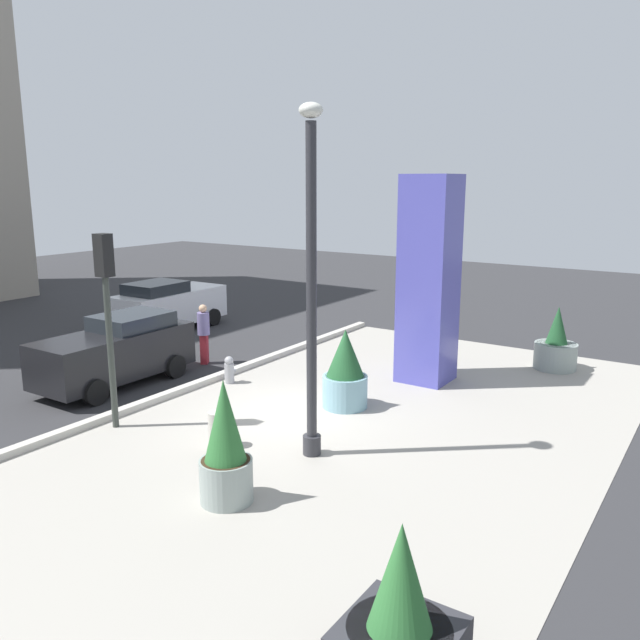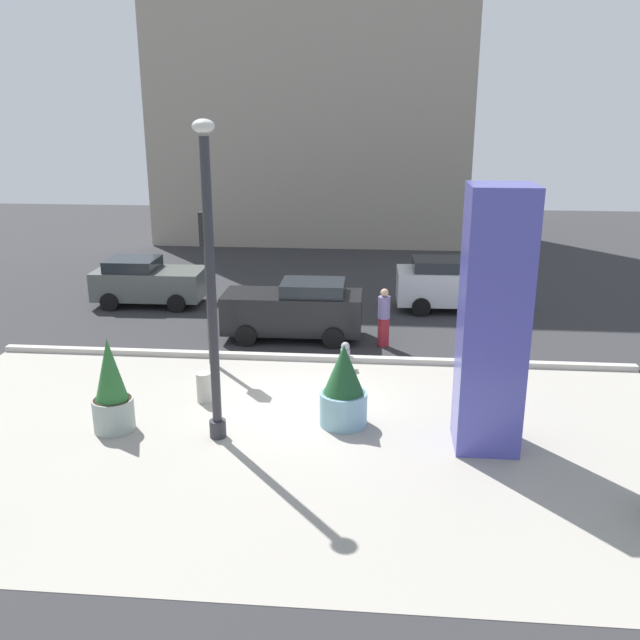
% 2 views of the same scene
% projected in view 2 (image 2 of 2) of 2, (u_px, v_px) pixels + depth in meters
% --- Properties ---
extents(ground_plane, '(60.00, 60.00, 0.00)m').
position_uv_depth(ground_plane, '(313.00, 350.00, 20.49)').
color(ground_plane, '#2D2D30').
extents(plaza_pavement, '(18.00, 10.00, 0.02)m').
position_uv_depth(plaza_pavement, '(285.00, 444.00, 14.78)').
color(plaza_pavement, '#9E998E').
rests_on(plaza_pavement, ground_plane).
extents(curb_strip, '(18.00, 0.24, 0.16)m').
position_uv_depth(curb_strip, '(310.00, 358.00, 19.63)').
color(curb_strip, '#B7B2A8').
rests_on(curb_strip, ground_plane).
extents(lamp_post, '(0.44, 0.44, 6.70)m').
position_uv_depth(lamp_post, '(211.00, 293.00, 14.13)').
color(lamp_post, '#2D2D33').
rests_on(lamp_post, ground_plane).
extents(art_pillar_blue, '(1.30, 1.30, 5.50)m').
position_uv_depth(art_pillar_blue, '(493.00, 322.00, 13.95)').
color(art_pillar_blue, '#4C4CAD').
rests_on(art_pillar_blue, ground_plane).
extents(potted_plant_by_pillar, '(0.90, 0.90, 2.16)m').
position_uv_depth(potted_plant_by_pillar, '(111.00, 391.00, 15.14)').
color(potted_plant_by_pillar, gray).
rests_on(potted_plant_by_pillar, ground_plane).
extents(potted_plant_near_right, '(1.08, 1.08, 1.92)m').
position_uv_depth(potted_plant_near_right, '(343.00, 389.00, 15.45)').
color(potted_plant_near_right, '#7AA8B7').
rests_on(potted_plant_near_right, ground_plane).
extents(fire_hydrant, '(0.36, 0.26, 0.75)m').
position_uv_depth(fire_hydrant, '(345.00, 355.00, 18.98)').
color(fire_hydrant, '#99999E').
rests_on(fire_hydrant, ground_plane).
extents(concrete_bollard, '(0.36, 0.36, 0.75)m').
position_uv_depth(concrete_bollard, '(204.00, 388.00, 16.79)').
color(concrete_bollard, '#B2ADA3').
rests_on(concrete_bollard, ground_plane).
extents(traffic_light_far_side, '(0.28, 0.42, 4.26)m').
position_uv_depth(traffic_light_far_side, '(207.00, 262.00, 18.56)').
color(traffic_light_far_side, '#333833').
rests_on(traffic_light_far_side, ground_plane).
extents(car_curb_west, '(3.91, 2.14, 1.69)m').
position_uv_depth(car_curb_west, '(148.00, 281.00, 24.99)').
color(car_curb_west, '#565B56').
rests_on(car_curb_west, ground_plane).
extents(car_far_lane, '(4.31, 2.03, 1.82)m').
position_uv_depth(car_far_lane, '(456.00, 284.00, 24.29)').
color(car_far_lane, silver).
rests_on(car_far_lane, ground_plane).
extents(car_passing_lane, '(4.27, 1.96, 1.83)m').
position_uv_depth(car_passing_lane, '(295.00, 310.00, 21.28)').
color(car_passing_lane, black).
rests_on(car_passing_lane, ground_plane).
extents(pedestrian_by_curb, '(0.49, 0.49, 1.79)m').
position_uv_depth(pedestrian_by_curb, '(384.00, 314.00, 20.51)').
color(pedestrian_by_curb, maroon).
rests_on(pedestrian_by_curb, ground_plane).
extents(highrise_across_street, '(16.08, 8.62, 22.56)m').
position_uv_depth(highrise_across_street, '(314.00, 18.00, 35.86)').
color(highrise_across_street, '#9E9384').
rests_on(highrise_across_street, ground_plane).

